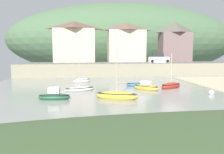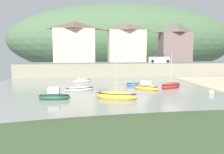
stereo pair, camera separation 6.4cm
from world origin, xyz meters
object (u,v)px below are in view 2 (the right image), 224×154
Objects in this scene: sailboat_white_hull at (80,89)px; rowboat_small_beached at (171,86)px; waterfront_building_left at (75,41)px; sailboat_tall_mast at (54,96)px; parked_car_near_slipway at (159,59)px; dinghy_open_wooden at (146,87)px; mooring_buoy at (211,93)px; waterfront_building_right at (175,41)px; waterfront_building_centre at (126,42)px; motorboat_with_cabin at (117,96)px; sailboat_blue_trim at (82,81)px; fishing_boat_green at (138,84)px.

rowboat_small_beached is (11.74, 0.70, 0.08)m from sailboat_white_hull.
waterfront_building_left is at bearing 71.99° from sailboat_white_hull.
sailboat_tall_mast is 31.11m from parked_car_near_slipway.
mooring_buoy is (6.39, -3.95, -0.13)m from dinghy_open_wooden.
waterfront_building_right is 2.21× the size of parked_car_near_slipway.
waterfront_building_left is 27.26m from dinghy_open_wooden.
waterfront_building_centre is at bearing 71.18° from sailboat_tall_mast.
dinghy_open_wooden is 0.68× the size of rowboat_small_beached.
motorboat_with_cabin is 1.62× the size of parked_car_near_slipway.
sailboat_blue_trim is at bearing -83.86° from waterfront_building_left.
fishing_boat_green is at bearing 85.24° from motorboat_with_cabin.
rowboat_small_beached is 7.51× the size of mooring_buoy.
rowboat_small_beached is (13.36, -23.72, -6.63)m from waterfront_building_left.
motorboat_with_cabin is (5.45, -29.72, -6.61)m from waterfront_building_left.
sailboat_tall_mast is (-2.38, -4.85, 0.12)m from sailboat_white_hull.
waterfront_building_right is at bearing 12.21° from sailboat_blue_trim.
sailboat_blue_trim is at bearing 115.34° from rowboat_small_beached.
rowboat_small_beached is at bearing -112.38° from waterfront_building_right.
mooring_buoy is (4.59, -28.49, -6.64)m from waterfront_building_centre.
rowboat_small_beached is at bearing 58.21° from motorboat_with_cabin.
waterfront_building_left is 14.51× the size of mooring_buoy.
parked_car_near_slipway is (-5.29, -4.50, -3.85)m from waterfront_building_right.
mooring_buoy is at bearing -91.87° from rowboat_small_beached.
waterfront_building_left is 17.96m from sailboat_blue_trim.
waterfront_building_left is 2.84× the size of dinghy_open_wooden.
motorboat_with_cabin is 1.42× the size of rowboat_small_beached.
dinghy_open_wooden is 11.34m from sailboat_blue_trim.
sailboat_white_hull reaches higher than dinghy_open_wooden.
motorboat_with_cabin is at bearing -120.75° from waterfront_building_right.
sailboat_tall_mast is at bearing -137.94° from sailboat_white_hull.
sailboat_white_hull is 1.45× the size of sailboat_blue_trim.
waterfront_building_centre is at bearing 129.07° from dinghy_open_wooden.
dinghy_open_wooden is 0.72× the size of sailboat_white_hull.
waterfront_building_left is at bearing 121.93° from fishing_boat_green.
sailboat_blue_trim is (1.78, -16.57, -6.68)m from waterfront_building_left.
waterfront_building_right is 1.93× the size of rowboat_small_beached.
waterfront_building_right is (11.48, 0.00, 0.22)m from waterfront_building_centre.
fishing_boat_green is at bearing -66.02° from waterfront_building_left.
waterfront_building_right is at bearing 80.30° from motorboat_with_cabin.
waterfront_building_centre is 27.22m from sailboat_white_hull.
sailboat_blue_trim is 18.74m from mooring_buoy.
fishing_boat_green is (-0.35, 3.20, -0.12)m from dinghy_open_wooden.
sailboat_white_hull is at bearing -86.21° from waterfront_building_left.
fishing_boat_green is (-13.63, -21.35, -6.85)m from waterfront_building_right.
parked_car_near_slipway reaches higher than sailboat_white_hull.
sailboat_blue_trim is at bearing 67.01° from sailboat_white_hull.
parked_car_near_slipway is (8.34, 16.85, 3.00)m from fishing_boat_green.
waterfront_building_right reaches higher than dinghy_open_wooden.
waterfront_building_centre is 0.96× the size of waterfront_building_right.
waterfront_building_right is 30.11m from mooring_buoy.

